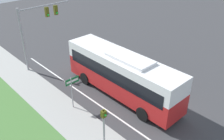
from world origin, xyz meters
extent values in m
plane|color=#38383A|center=(0.00, 0.00, 0.00)|extent=(80.00, 80.00, 0.00)
cube|color=silver|center=(-3.60, 0.00, 0.00)|extent=(0.14, 30.00, 0.01)
cube|color=red|center=(-1.27, 3.77, 1.26)|extent=(2.47, 10.73, 1.69)
cube|color=white|center=(-1.27, 3.77, 2.79)|extent=(2.47, 10.73, 1.38)
cube|color=black|center=(-1.27, 3.77, 2.32)|extent=(2.51, 9.87, 1.04)
cube|color=white|center=(-1.27, 2.96, 3.60)|extent=(1.73, 3.76, 0.24)
cylinder|color=black|center=(-2.46, 7.09, 0.53)|extent=(0.28, 1.06, 1.06)
cylinder|color=black|center=(-0.09, 7.09, 0.53)|extent=(0.28, 1.06, 1.06)
cylinder|color=black|center=(-2.46, 0.44, 0.53)|extent=(0.28, 1.06, 1.06)
cylinder|color=black|center=(-0.09, 0.44, 0.53)|extent=(0.28, 1.06, 1.06)
cylinder|color=#939399|center=(-5.05, 12.68, 3.05)|extent=(0.20, 0.20, 6.10)
cylinder|color=#939399|center=(-2.48, 12.68, 5.85)|extent=(5.14, 0.14, 0.14)
cube|color=#47470F|center=(-2.31, 12.68, 5.23)|extent=(0.32, 0.28, 0.90)
sphere|color=#1ED838|center=(-2.31, 12.50, 4.98)|extent=(0.18, 0.18, 0.18)
cube|color=#47470F|center=(-1.36, 12.68, 5.23)|extent=(0.32, 0.28, 0.90)
sphere|color=#1ED838|center=(-1.36, 12.50, 4.98)|extent=(0.18, 0.18, 0.18)
cylinder|color=#939399|center=(-6.29, 0.22, 1.51)|extent=(0.12, 0.12, 3.02)
cube|color=#47470F|center=(-6.29, 0.22, 2.80)|extent=(0.28, 0.24, 0.44)
sphere|color=#1ED838|center=(-6.29, 0.07, 2.80)|extent=(0.14, 0.14, 0.14)
cylinder|color=#939399|center=(-5.29, 4.92, 1.34)|extent=(0.08, 0.08, 2.69)
cube|color=#145B2D|center=(-5.18, 4.92, 2.40)|extent=(1.14, 0.03, 0.47)
cube|color=white|center=(-5.18, 4.90, 2.40)|extent=(0.97, 0.01, 0.17)
camera|label=1|loc=(-13.51, -8.20, 11.85)|focal=40.00mm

